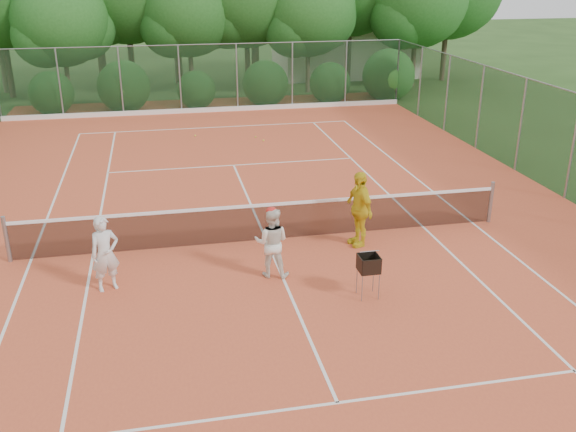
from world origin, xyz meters
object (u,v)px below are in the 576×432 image
at_px(ball_hopper, 369,264).
at_px(player_white, 105,254).
at_px(player_center_grp, 272,242).
at_px(player_yellow, 359,209).

bearing_deg(ball_hopper, player_white, 173.52).
height_order(player_white, player_center_grp, player_white).
distance_m(player_center_grp, ball_hopper, 2.19).
relative_size(player_white, ball_hopper, 1.78).
relative_size(player_yellow, ball_hopper, 2.03).
xyz_separation_m(player_white, player_center_grp, (3.45, -0.07, -0.02)).
bearing_deg(ball_hopper, player_center_grp, 151.23).
bearing_deg(player_center_grp, ball_hopper, -37.41).
height_order(player_center_grp, player_yellow, player_yellow).
bearing_deg(player_yellow, player_center_grp, -74.08).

